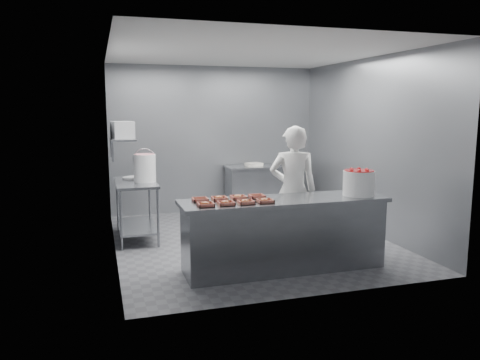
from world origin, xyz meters
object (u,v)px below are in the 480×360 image
back_counter (264,188)px  tray_1 (226,203)px  tray_4 (200,200)px  appliance (122,130)px  glaze_bucket (145,167)px  tray_3 (265,201)px  tray_5 (219,198)px  tray_0 (205,204)px  tray_7 (257,196)px  service_counter (284,234)px  tray_2 (246,202)px  prep_table (136,201)px  strawberry_tub (359,182)px  worker (293,190)px  tray_6 (238,197)px

back_counter → tray_1: 3.83m
tray_4 → appliance: size_ratio=0.56×
glaze_bucket → tray_3: bearing=-59.5°
tray_3 → tray_5: same height
tray_0 → tray_7: 0.78m
service_counter → tray_2: tray_2 is taller
prep_table → appliance: bearing=-152.2°
back_counter → tray_0: tray_0 is taller
tray_2 → glaze_bucket: size_ratio=0.37×
strawberry_tub → tray_1: bearing=-177.2°
tray_1 → tray_4: tray_1 is taller
tray_0 → glaze_bucket: bearing=103.2°
service_counter → tray_0: 1.14m
worker → prep_table: bearing=-15.0°
tray_5 → tray_7: tray_5 is taller
back_counter → tray_7: 3.36m
service_counter → tray_1: (-0.79, -0.15, 0.47)m
prep_table → appliance: size_ratio=3.60×
tray_4 → strawberry_tub: strawberry_tub is taller
prep_table → tray_3: bearing=-57.5°
tray_1 → tray_7: (0.48, 0.30, -0.00)m
glaze_bucket → tray_5: bearing=-67.5°
tray_1 → service_counter: bearing=10.7°
tray_6 → tray_2: bearing=-90.0°
strawberry_tub → service_counter: bearing=176.4°
tray_0 → tray_3: same height
tray_7 → tray_6: bearing=-180.0°
strawberry_tub → tray_6: bearing=172.2°
tray_2 → tray_5: same height
tray_0 → tray_5: bearing=51.3°
service_counter → tray_4: size_ratio=13.88×
prep_table → tray_5: size_ratio=6.40×
tray_3 → appliance: 2.63m
prep_table → strawberry_tub: bearing=-37.3°
tray_6 → appliance: (-1.27, 1.71, 0.77)m
back_counter → tray_0: (-1.93, -3.40, 0.47)m
tray_0 → tray_1: 0.24m
tray_1 → tray_7: size_ratio=1.00×
worker → appliance: bearing=-11.2°
tray_7 → appliance: bearing=131.5°
strawberry_tub → appliance: size_ratio=1.19×
tray_3 → strawberry_tub: strawberry_tub is taller
tray_6 → worker: 1.03m
service_counter → prep_table: same height
tray_2 → tray_4: (-0.48, 0.30, -0.00)m
prep_table → tray_1: size_ratio=6.40×
tray_2 → appliance: 2.50m
prep_table → tray_7: bearing=-53.3°
service_counter → tray_5: size_ratio=13.88×
tray_2 → tray_4: size_ratio=1.00×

